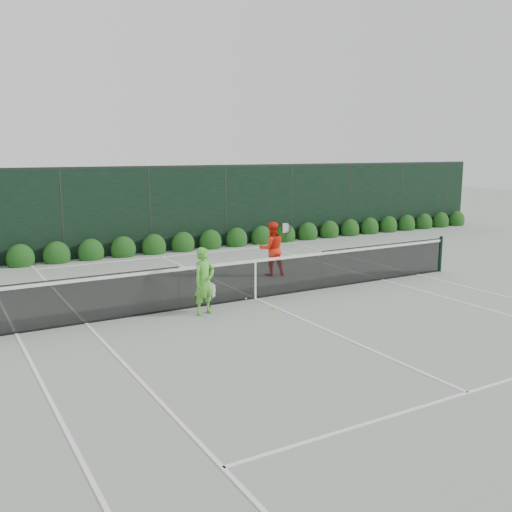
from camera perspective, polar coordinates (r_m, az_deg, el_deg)
ground at (r=14.04m, az=-0.07°, el=-4.28°), size 80.00×80.00×0.00m
tennis_net at (r=13.91m, az=-0.16°, el=-2.18°), size 12.90×0.10×1.07m
player_woman at (r=12.62m, az=-5.19°, el=-2.53°), size 0.66×0.50×1.50m
player_man at (r=16.51m, az=1.60°, el=0.75°), size 0.94×0.76×1.57m
court_lines at (r=14.04m, az=-0.07°, el=-4.26°), size 11.03×23.83×0.01m
windscreen_fence at (r=11.50m, az=6.68°, el=0.06°), size 32.00×21.07×3.06m
hedge_row at (r=20.37m, az=-10.16°, el=0.88°), size 31.66×0.65×0.94m
tennis_balls at (r=13.90m, az=-1.53°, el=-4.30°), size 1.56×1.78×0.07m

